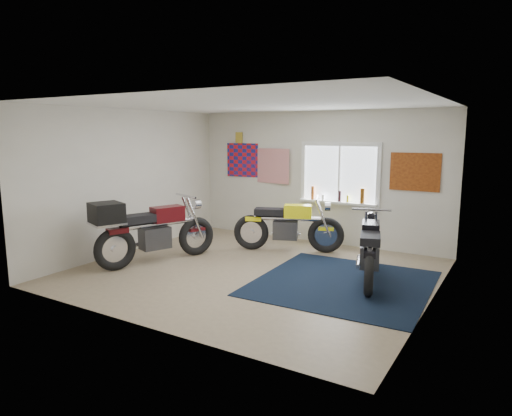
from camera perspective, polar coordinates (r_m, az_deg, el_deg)
The scene contains 10 objects.
ground at distance 7.58m, azimuth -0.25°, elevation -7.98°, with size 5.50×5.50×0.00m, color #9E896B.
room_shell at distance 7.26m, azimuth -0.26°, elevation 4.47°, with size 5.50×5.50×5.50m.
navy_rug at distance 7.14m, azimuth 10.79°, elevation -9.20°, with size 2.50×2.60×0.01m, color black.
window_assembly at distance 9.28m, azimuth 10.38°, elevation 3.73°, with size 1.66×0.17×1.26m.
oil_bottles at distance 9.23m, azimuth 10.65°, elevation 1.56°, with size 1.13×0.09×0.30m.
flag_display at distance 10.34m, azimuth -2.14°, elevation 8.79°, with size 1.60×0.10×1.17m.
triumph_poster at distance 8.87m, azimuth 19.25°, elevation 4.27°, with size 0.90×0.03×0.70m, color #A54C14.
yellow_triumph at distance 8.78m, azimuth 3.98°, elevation -2.38°, with size 2.03×0.95×1.07m.
black_chrome_bike at distance 7.24m, azimuth 14.02°, elevation -5.31°, with size 0.81×2.00×1.05m.
maroon_tourer at distance 8.10m, azimuth -13.39°, elevation -2.70°, with size 1.16×2.23×1.16m.
Camera 1 is at (3.76, -6.18, 2.27)m, focal length 32.00 mm.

